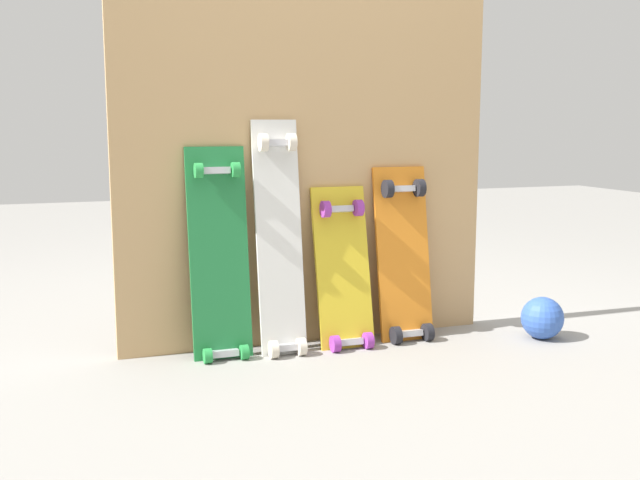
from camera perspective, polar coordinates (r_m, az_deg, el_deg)
ground_plane at (r=3.04m, az=-0.45°, el=-7.79°), size 12.00×12.00×0.00m
plywood_wall_panel at (r=2.98m, az=-0.91°, el=7.26°), size 1.50×0.04×1.58m
skateboard_green at (r=2.84m, az=-7.53°, el=-1.65°), size 0.22×0.18×0.85m
skateboard_white at (r=2.87m, az=-3.03°, el=-0.41°), size 0.18×0.21×0.94m
skateboard_yellow at (r=2.97m, az=1.79°, el=-2.66°), size 0.22×0.21×0.68m
skateboard_orange at (r=3.08m, az=6.32°, el=-1.57°), size 0.23×0.20×0.75m
rubber_ball at (r=3.22m, az=16.31°, el=-5.63°), size 0.17×0.17×0.17m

